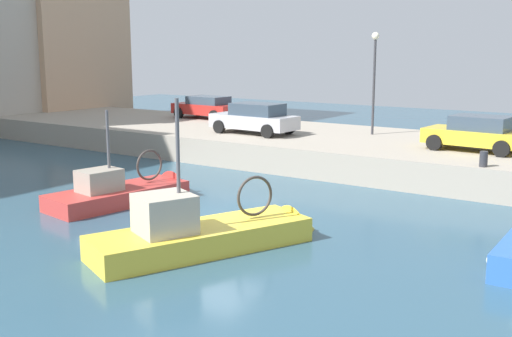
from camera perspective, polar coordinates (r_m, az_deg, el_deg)
The scene contains 10 objects.
water_surface at distance 19.56m, azimuth -3.41°, elevation -4.75°, with size 80.00×80.00×0.00m, color #2D5166.
quay_wall at distance 29.16m, azimuth 10.58°, elevation 1.48°, with size 9.00×56.00×1.20m, color #9E9384.
fishing_boat_yellow at distance 16.89m, azimuth -3.95°, elevation -6.81°, with size 6.88×4.24×4.88m.
fishing_boat_red at distance 22.33m, azimuth -11.53°, elevation -2.71°, with size 5.87×2.69×4.08m.
parked_car_yellow at distance 26.72m, azimuth 19.49°, elevation 3.07°, with size 2.24×4.03×1.43m.
parked_car_silver at distance 30.34m, azimuth -0.11°, elevation 4.60°, with size 2.11×4.34×1.49m.
parked_car_red at distance 37.19m, azimuth -4.53°, elevation 5.62°, with size 2.10×4.17×1.33m.
mooring_bollard_mid at distance 23.20m, azimuth 20.03°, elevation 0.81°, with size 0.28×0.28×0.55m, color #2D2D33.
quay_streetlamp at distance 30.46m, azimuth 10.75°, elevation 9.15°, with size 0.36×0.36×4.83m.
waterfront_building_west_mid at distance 47.82m, azimuth -17.88°, elevation 13.44°, with size 7.92×7.43×15.65m.
Camera 1 is at (-14.84, -11.61, 5.25)m, focal length 43.89 mm.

